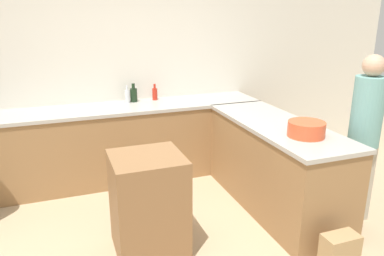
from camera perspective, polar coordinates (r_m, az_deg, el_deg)
ground_plane at (r=3.44m, az=-2.38°, el=-18.56°), size 14.00×14.00×0.00m
wall_back at (r=4.85m, az=-10.19°, el=9.16°), size 8.00×0.06×2.70m
counter_back at (r=4.72m, az=-8.86°, el=-2.04°), size 3.18×0.67×0.93m
counter_peninsula at (r=4.06m, az=12.47°, el=-5.54°), size 0.69×1.90×0.93m
island_table at (r=3.30m, az=-6.65°, el=-11.40°), size 0.60×0.57×0.88m
mixing_bowl at (r=3.54m, az=17.02°, el=-0.15°), size 0.34×0.34×0.14m
wine_bottle_dark at (r=4.76m, az=-8.89°, el=5.07°), size 0.09×0.09×0.23m
vinegar_bottle_clear at (r=4.71m, az=-9.83°, el=4.83°), size 0.06×0.06×0.22m
hot_sauce_bottle at (r=4.83m, az=-5.68°, el=5.24°), size 0.06×0.06×0.21m
person_at_peninsula at (r=3.91m, az=24.75°, el=-0.71°), size 0.28×0.28×1.65m
paper_bag at (r=3.35m, az=21.51°, el=-17.47°), size 0.29×0.16×0.35m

